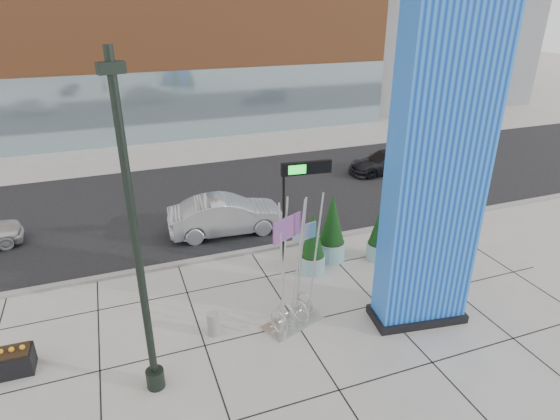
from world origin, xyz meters
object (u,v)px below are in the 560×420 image
object	(u,v)px
blue_pylon	(436,181)
concrete_bollard	(213,324)
overhead_street_sign	(301,176)
car_silver_mid	(227,216)
lamp_post	(140,273)
public_art_sculpture	(294,293)

from	to	relation	value
blue_pylon	concrete_bollard	size ratio (longest dim) A/B	13.12
overhead_street_sign	car_silver_mid	bearing A→B (deg)	129.15
blue_pylon	car_silver_mid	bearing A→B (deg)	125.76
lamp_post	concrete_bollard	world-z (taller)	lamp_post
public_art_sculpture	car_silver_mid	distance (m)	7.01
public_art_sculpture	concrete_bollard	bearing A→B (deg)	150.80
blue_pylon	public_art_sculpture	distance (m)	5.46
blue_pylon	car_silver_mid	size ratio (longest dim) A/B	1.95
overhead_street_sign	car_silver_mid	xyz separation A→B (m)	(-2.16, 3.25, -2.69)
lamp_post	overhead_street_sign	xyz separation A→B (m)	(6.27, 4.97, -0.06)
blue_pylon	public_art_sculpture	bearing A→B (deg)	171.82
lamp_post	blue_pylon	bearing A→B (deg)	0.61
blue_pylon	car_silver_mid	distance (m)	10.00
blue_pylon	lamp_post	size ratio (longest dim) A/B	1.13
concrete_bollard	car_silver_mid	distance (m)	6.99
lamp_post	car_silver_mid	xyz separation A→B (m)	(4.11, 8.22, -2.75)
concrete_bollard	car_silver_mid	size ratio (longest dim) A/B	0.15
car_silver_mid	lamp_post	bearing A→B (deg)	157.02
lamp_post	overhead_street_sign	size ratio (longest dim) A/B	2.13
blue_pylon	public_art_sculpture	world-z (taller)	blue_pylon
blue_pylon	lamp_post	bearing A→B (deg)	-171.33
public_art_sculpture	overhead_street_sign	distance (m)	4.78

